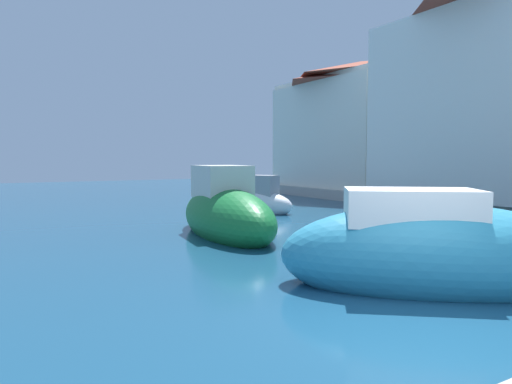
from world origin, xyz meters
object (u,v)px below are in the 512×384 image
object	(u,v)px
moored_boat_5	(255,202)
waterfront_building_annex	(360,124)
waterfront_building_far	(351,126)
moored_boat_3	(433,254)
moored_boat_1	(226,214)

from	to	relation	value
moored_boat_5	waterfront_building_annex	bearing A→B (deg)	-92.71
moored_boat_5	waterfront_building_annex	distance (m)	10.36
waterfront_building_annex	waterfront_building_far	bearing A→B (deg)	90.00
moored_boat_3	waterfront_building_far	bearing A→B (deg)	89.68
moored_boat_5	waterfront_building_annex	size ratio (longest dim) A/B	0.35
moored_boat_1	moored_boat_3	distance (m)	6.32
waterfront_building_annex	moored_boat_5	bearing A→B (deg)	-156.60
moored_boat_1	moored_boat_5	xyz separation A→B (m)	(3.28, 4.06, -0.16)
moored_boat_5	moored_boat_1	bearing A→B (deg)	115.01
waterfront_building_annex	waterfront_building_far	world-z (taller)	waterfront_building_annex
moored_boat_5	moored_boat_3	bearing A→B (deg)	139.23
moored_boat_5	waterfront_building_far	world-z (taller)	waterfront_building_far
moored_boat_3	moored_boat_1	bearing A→B (deg)	132.68
moored_boat_5	waterfront_building_annex	world-z (taller)	waterfront_building_annex
moored_boat_1	moored_boat_5	bearing A→B (deg)	148.14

